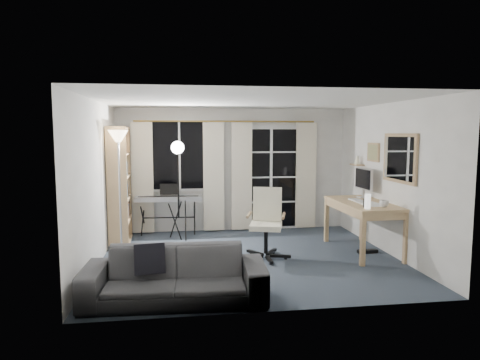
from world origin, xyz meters
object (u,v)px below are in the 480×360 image
keyboard_piano (169,199)px  studio_light (178,159)px  torchiere_lamp (119,155)px  mug (384,203)px  office_chair (267,216)px  monitor (364,180)px  sofa (175,267)px  bookshelf (117,189)px  desk (363,208)px

keyboard_piano → studio_light: bearing=-63.3°
torchiere_lamp → mug: torchiere_lamp is taller
office_chair → monitor: (1.79, 0.49, 0.49)m
studio_light → sofa: bearing=-90.4°
keyboard_piano → monitor: monitor is taller
torchiere_lamp → office_chair: torchiere_lamp is taller
studio_light → mug: 3.54m
bookshelf → torchiere_lamp: bearing=-81.3°
mug → sofa: mug is taller
bookshelf → monitor: 4.25m
bookshelf → keyboard_piano: bookshelf is taller
keyboard_piano → mug: (3.25, -2.08, 0.20)m
torchiere_lamp → desk: (3.88, -0.48, -0.87)m
bookshelf → mug: 4.41m
keyboard_piano → monitor: (3.34, -1.13, 0.44)m
bookshelf → mug: (4.11, -1.60, -0.08)m
bookshelf → monitor: bookshelf is taller
keyboard_piano → studio_light: size_ratio=0.69×
bookshelf → keyboard_piano: size_ratio=1.61×
desk → mug: 0.54m
studio_light → torchiere_lamp: bearing=-142.3°
studio_light → bookshelf: bearing=-175.6°
keyboard_piano → sofa: 3.26m
torchiere_lamp → mug: bearing=-13.8°
desk → sofa: desk is taller
studio_light → desk: bearing=-21.2°
sofa → monitor: bearing=36.3°
office_chair → monitor: size_ratio=1.84×
bookshelf → torchiere_lamp: (0.12, -0.63, 0.62)m
mug → monitor: bearing=84.2°
office_chair → studio_light: bearing=154.8°
monitor → torchiere_lamp: bearing=178.1°
desk → monitor: bearing=64.9°
monitor → mug: (-0.10, -0.95, -0.24)m
torchiere_lamp → mug: (3.98, -0.98, -0.70)m
bookshelf → sofa: 2.99m
studio_light → monitor: size_ratio=3.10×
keyboard_piano → office_chair: bearing=-43.9°
torchiere_lamp → monitor: bearing=-0.4°
torchiere_lamp → monitor: 4.10m
studio_light → monitor: studio_light is taller
keyboard_piano → studio_light: (0.18, -0.41, 0.78)m
desk → studio_light: bearing=156.9°
bookshelf → torchiere_lamp: size_ratio=1.03×
studio_light → office_chair: size_ratio=1.69×
torchiere_lamp → monitor: size_ratio=3.34×
studio_light → keyboard_piano: bearing=114.7°
desk → keyboard_piano: bearing=151.8°
office_chair → sofa: (-1.41, -1.62, -0.23)m
bookshelf → desk: (4.01, -1.10, -0.25)m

